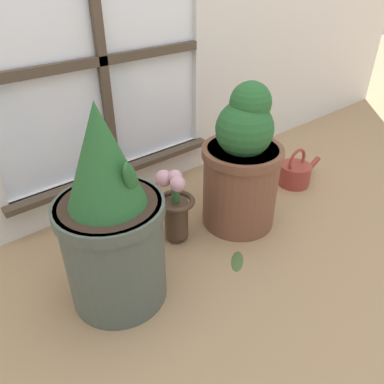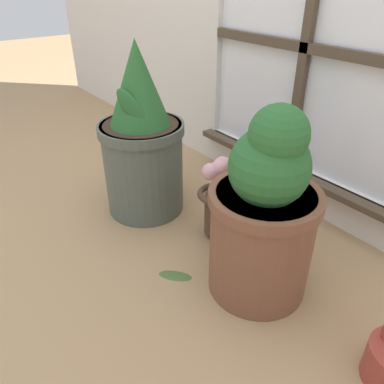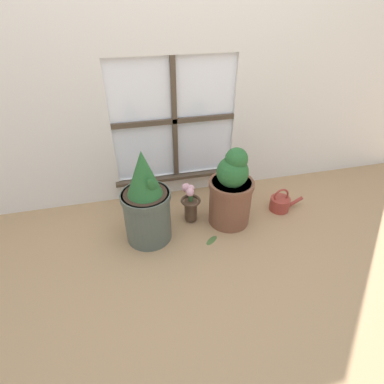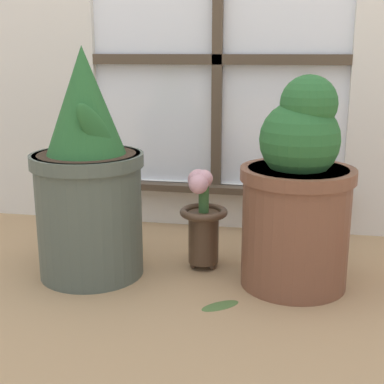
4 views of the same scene
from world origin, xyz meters
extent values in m
plane|color=tan|center=(0.00, 0.00, 0.00)|extent=(10.00, 10.00, 0.00)
cube|color=silver|center=(1.33, 0.66, 1.25)|extent=(1.74, 0.05, 2.50)
cube|color=silver|center=(0.00, 0.66, 0.08)|extent=(0.92, 0.05, 0.16)
cube|color=white|center=(0.00, 0.67, 0.62)|extent=(0.92, 0.02, 0.90)
cube|color=#4C3D2D|center=(0.00, 0.64, 0.62)|extent=(0.04, 0.02, 0.90)
cube|color=#4C3D2D|center=(0.00, 0.64, 0.62)|extent=(0.92, 0.02, 0.04)
cube|color=#4C3D2D|center=(0.00, 0.61, 0.15)|extent=(0.98, 0.06, 0.02)
cylinder|color=#4C564C|center=(-0.29, 0.13, 0.18)|extent=(0.30, 0.30, 0.36)
cylinder|color=#4C564C|center=(-0.29, 0.13, 0.34)|extent=(0.32, 0.32, 0.04)
cylinder|color=#38281E|center=(-0.29, 0.13, 0.36)|extent=(0.28, 0.28, 0.01)
cone|color=#28602D|center=(-0.29, 0.13, 0.51)|extent=(0.22, 0.22, 0.30)
ellipsoid|color=#28602D|center=(-0.24, 0.07, 0.44)|extent=(0.13, 0.12, 0.18)
cylinder|color=brown|center=(0.29, 0.16, 0.17)|extent=(0.30, 0.30, 0.34)
cylinder|color=brown|center=(0.29, 0.16, 0.32)|extent=(0.31, 0.31, 0.03)
cylinder|color=#38281E|center=(0.29, 0.16, 0.33)|extent=(0.27, 0.27, 0.01)
sphere|color=#28602D|center=(0.29, 0.16, 0.41)|extent=(0.22, 0.22, 0.22)
sphere|color=#28602D|center=(0.31, 0.16, 0.51)|extent=(0.15, 0.15, 0.15)
ellipsoid|color=#28602D|center=(0.34, 0.12, 0.40)|extent=(0.10, 0.09, 0.14)
sphere|color=#473323|center=(0.02, 0.27, 0.01)|extent=(0.02, 0.02, 0.02)
sphere|color=#473323|center=(-0.01, 0.22, 0.01)|extent=(0.02, 0.02, 0.02)
sphere|color=#473323|center=(0.05, 0.22, 0.01)|extent=(0.02, 0.02, 0.02)
cylinder|color=#473323|center=(0.02, 0.23, 0.10)|extent=(0.09, 0.09, 0.16)
torus|color=#473323|center=(0.02, 0.23, 0.18)|extent=(0.14, 0.14, 0.02)
cylinder|color=#386633|center=(0.02, 0.23, 0.22)|extent=(0.03, 0.03, 0.09)
sphere|color=#DB9EAD|center=(0.02, 0.23, 0.28)|extent=(0.05, 0.05, 0.05)
sphere|color=#DB9EAD|center=(0.00, 0.27, 0.27)|extent=(0.06, 0.06, 0.06)
sphere|color=#DB9EAD|center=(0.01, 0.21, 0.27)|extent=(0.06, 0.06, 0.06)
cylinder|color=#99382D|center=(0.72, 0.20, 0.05)|extent=(0.15, 0.15, 0.10)
cylinder|color=#99382D|center=(0.85, 0.20, 0.05)|extent=(0.13, 0.03, 0.09)
torus|color=#99382D|center=(0.72, 0.20, 0.13)|extent=(0.12, 0.01, 0.12)
ellipsoid|color=#476633|center=(0.11, -0.01, 0.00)|extent=(0.11, 0.10, 0.01)
camera|label=1|loc=(-0.67, -0.69, 0.95)|focal=35.00mm
camera|label=2|loc=(0.85, -0.52, 0.86)|focal=35.00mm
camera|label=3|loc=(-0.37, -1.44, 1.43)|focal=28.00mm
camera|label=4|loc=(0.28, -1.28, 0.64)|focal=50.00mm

